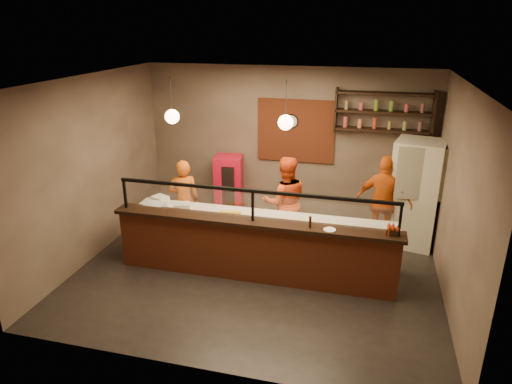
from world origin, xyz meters
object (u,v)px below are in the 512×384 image
(fridge, at_px, (415,194))
(red_cooler, at_px, (229,186))
(condiment_caddy, at_px, (393,232))
(cook_mid, at_px, (285,202))
(wall_clock, at_px, (291,121))
(cook_right, at_px, (384,202))
(pizza_dough, at_px, (314,224))
(pepper_mill, at_px, (310,222))
(cook_left, at_px, (184,200))

(fridge, height_order, red_cooler, fridge)
(condiment_caddy, bearing_deg, cook_mid, 144.36)
(wall_clock, distance_m, cook_mid, 1.88)
(cook_right, distance_m, condiment_caddy, 1.79)
(pizza_dough, distance_m, pepper_mill, 0.53)
(cook_left, xyz_separation_m, cook_mid, (1.95, 0.16, 0.08))
(cook_left, bearing_deg, fridge, 166.75)
(cook_right, bearing_deg, fridge, -143.03)
(cook_mid, xyz_separation_m, red_cooler, (-1.44, 1.10, -0.20))
(cook_left, bearing_deg, pepper_mill, 130.40)
(cook_left, relative_size, red_cooler, 1.18)
(cook_mid, bearing_deg, pepper_mill, 95.25)
(red_cooler, bearing_deg, pizza_dough, -53.42)
(cook_left, height_order, cook_mid, cook_mid)
(fridge, height_order, pepper_mill, fridge)
(fridge, bearing_deg, cook_right, -143.98)
(wall_clock, relative_size, pizza_dough, 0.56)
(cook_left, xyz_separation_m, red_cooler, (0.51, 1.27, -0.12))
(pepper_mill, bearing_deg, red_cooler, 130.01)
(cook_right, height_order, condiment_caddy, cook_right)
(red_cooler, bearing_deg, fridge, -16.01)
(cook_left, xyz_separation_m, condiment_caddy, (3.81, -1.18, 0.31))
(condiment_caddy, bearing_deg, pizza_dough, 160.54)
(wall_clock, relative_size, cook_mid, 0.17)
(red_cooler, bearing_deg, condiment_caddy, -46.02)
(condiment_caddy, bearing_deg, wall_clock, 126.46)
(pizza_dough, bearing_deg, cook_right, 50.09)
(red_cooler, xyz_separation_m, pepper_mill, (2.09, -2.49, 0.48))
(fridge, bearing_deg, pizza_dough, -124.36)
(cook_left, height_order, pizza_dough, cook_left)
(cook_right, height_order, pepper_mill, cook_right)
(cook_mid, xyz_separation_m, pizza_dough, (0.66, -0.91, 0.03))
(pizza_dough, relative_size, condiment_caddy, 3.11)
(cook_mid, relative_size, pizza_dough, 3.26)
(wall_clock, bearing_deg, red_cooler, -166.33)
(condiment_caddy, bearing_deg, cook_right, 92.70)
(fridge, xyz_separation_m, pepper_mill, (-1.68, -2.06, 0.14))
(wall_clock, relative_size, condiment_caddy, 1.74)
(cook_mid, relative_size, fridge, 0.86)
(pizza_dough, height_order, condiment_caddy, condiment_caddy)
(wall_clock, distance_m, cook_left, 2.71)
(cook_mid, height_order, condiment_caddy, cook_mid)
(pepper_mill, bearing_deg, wall_clock, 106.25)
(cook_mid, xyz_separation_m, pepper_mill, (0.65, -1.39, 0.28))
(cook_right, bearing_deg, red_cooler, 1.40)
(cook_mid, relative_size, condiment_caddy, 10.14)
(fridge, relative_size, pizza_dough, 3.77)
(cook_right, xyz_separation_m, pizza_dough, (-1.13, -1.35, 0.02))
(cook_right, relative_size, condiment_caddy, 10.27)
(wall_clock, height_order, red_cooler, wall_clock)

